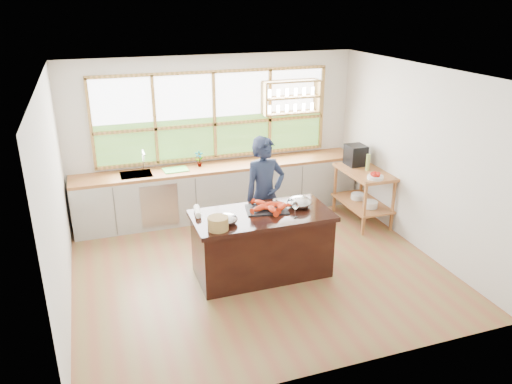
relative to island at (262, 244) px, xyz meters
name	(u,v)px	position (x,y,z in m)	size (l,w,h in m)	color
ground_plane	(257,266)	(0.00, 0.20, -0.45)	(5.00, 5.00, 0.00)	brown
room_shell	(247,138)	(0.02, 0.71, 1.30)	(5.02, 4.52, 2.71)	beige
back_counter	(220,190)	(-0.02, 2.14, 0.00)	(4.90, 0.63, 0.90)	#AAA9A0
right_shelf_unit	(364,188)	(2.19, 1.09, 0.15)	(0.62, 1.10, 0.90)	#A1552F
island	(262,244)	(0.00, 0.00, 0.00)	(1.85, 0.90, 0.90)	black
cook	(265,195)	(0.27, 0.65, 0.42)	(0.64, 0.42, 1.76)	#192138
potted_plant	(199,159)	(-0.34, 2.20, 0.58)	(0.14, 0.10, 0.27)	slate
cutting_board	(176,170)	(-0.76, 2.14, 0.45)	(0.40, 0.30, 0.01)	#54BA48
espresso_machine	(356,155)	(2.19, 1.43, 0.62)	(0.30, 0.32, 0.35)	black
wine_bottle	(368,162)	(2.24, 1.11, 0.58)	(0.07, 0.07, 0.27)	#8FA94E
fruit_bowl	(375,176)	(2.14, 0.70, 0.49)	(0.26, 0.26, 0.11)	silver
slate_board	(267,209)	(0.10, 0.10, 0.45)	(0.55, 0.40, 0.02)	black
lobster_pile	(269,207)	(0.12, 0.07, 0.50)	(0.52, 0.48, 0.08)	#DE4F11
mixing_bowl_left	(227,219)	(-0.52, -0.14, 0.51)	(0.28, 0.28, 0.14)	#ACADB3
mixing_bowl_right	(299,202)	(0.55, 0.05, 0.52)	(0.33, 0.33, 0.16)	#ACADB3
wine_glass	(295,206)	(0.36, -0.25, 0.61)	(0.08, 0.08, 0.22)	white
wicker_basket	(218,223)	(-0.67, -0.28, 0.53)	(0.26, 0.26, 0.17)	#A37A45
parchment_roll	(197,211)	(-0.81, 0.27, 0.49)	(0.08, 0.08, 0.30)	white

